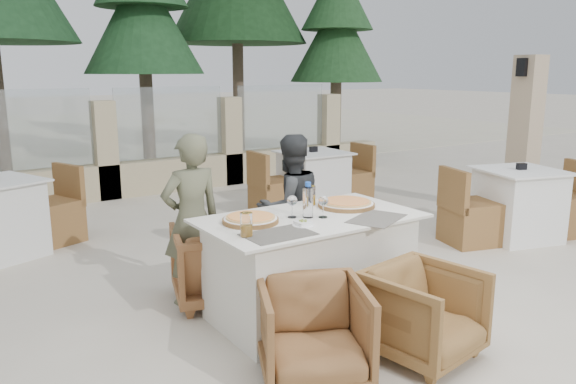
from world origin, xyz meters
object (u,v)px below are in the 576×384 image
wine_glass_centre (292,205)px  beer_glass_right (311,195)px  pizza_left (250,219)px  olive_dish (303,223)px  armchair_near_left (313,331)px  diner_left (192,220)px  armchair_far_left (216,264)px  dining_table (310,267)px  wine_glass_near (323,205)px  armchair_near_right (424,313)px  armchair_far_right (297,249)px  water_bottle (308,200)px  diner_right (290,208)px  bg_table_c (518,204)px  pizza_right (346,203)px  beer_glass_left (246,225)px  bg_table_b (313,181)px

wine_glass_centre → beer_glass_right: (0.34, 0.24, -0.02)m
pizza_left → olive_dish: size_ratio=3.59×
armchair_near_left → diner_left: (-0.13, 1.43, 0.38)m
armchair_far_left → diner_left: size_ratio=0.50×
dining_table → wine_glass_near: size_ratio=8.70×
beer_glass_right → diner_left: 0.95m
dining_table → diner_left: bearing=130.9°
olive_dish → armchair_near_left: olive_dish is taller
armchair_near_right → armchair_far_left: bearing=105.2°
beer_glass_right → armchair_near_right: size_ratio=0.24×
wine_glass_near → armchair_far_right: bearing=68.8°
armchair_far_left → wine_glass_near: bearing=142.7°
armchair_far_left → water_bottle: bearing=140.4°
wine_glass_near → armchair_far_left: size_ratio=0.27×
beer_glass_right → diner_left: diner_left is taller
diner_right → armchair_near_left: bearing=64.3°
diner_left → bg_table_c: diner_left is taller
armchair_far_left → armchair_near_left: (-0.03, -1.36, -0.01)m
diner_right → diner_left: bearing=5.0°
beer_glass_right → armchair_far_left: bearing=152.8°
wine_glass_centre → wine_glass_near: (0.19, -0.12, 0.00)m
pizza_right → dining_table: bearing=-166.8°
water_bottle → pizza_left: bearing=166.2°
dining_table → armchair_far_left: size_ratio=2.36×
pizza_right → beer_glass_left: (-1.05, -0.27, 0.05)m
armchair_far_right → dining_table: bearing=43.9°
armchair_far_right → diner_left: 1.06m
beer_glass_right → olive_dish: (-0.40, -0.47, -0.05)m
beer_glass_right → bg_table_b: beer_glass_right is taller
armchair_far_right → armchair_near_right: armchair_near_right is taller
dining_table → diner_right: bearing=67.0°
water_bottle → armchair_far_right: size_ratio=0.44×
pizza_right → armchair_far_left: pizza_right is taller
diner_right → bg_table_b: (1.66, 1.94, -0.26)m
olive_dish → bg_table_c: bearing=9.4°
beer_glass_right → wine_glass_near: bearing=-112.8°
bg_table_b → diner_left: bearing=-141.1°
beer_glass_right → diner_right: diner_right is taller
water_bottle → beer_glass_left: water_bottle is taller
diner_right → bg_table_b: size_ratio=0.78×
water_bottle → diner_left: (-0.59, 0.72, -0.22)m
wine_glass_near → armchair_near_right: (0.19, -0.83, -0.57)m
wine_glass_near → diner_right: (0.26, 0.82, -0.22)m
armchair_far_right → diner_left: bearing=-20.2°
pizza_left → olive_dish: pizza_left is taller
beer_glass_right → water_bottle: bearing=-128.8°
water_bottle → armchair_near_left: bearing=-123.0°
wine_glass_near → wine_glass_centre: bearing=146.1°
diner_left → armchair_near_left: bearing=93.2°
dining_table → beer_glass_left: beer_glass_left is taller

